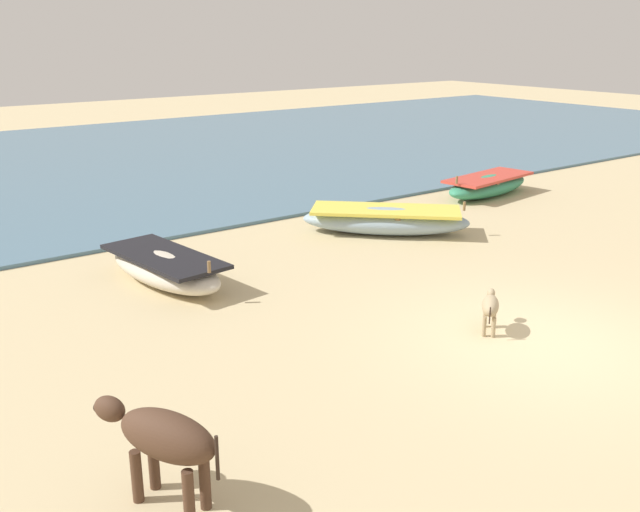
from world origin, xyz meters
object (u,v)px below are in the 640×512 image
(fishing_boat_4, at_px, (386,220))
(cow_adult_dark, at_px, (163,438))
(fishing_boat_2, at_px, (165,267))
(calf_near_dun, at_px, (490,306))
(fishing_boat_0, at_px, (488,185))

(fishing_boat_4, distance_m, cow_adult_dark, 10.02)
(fishing_boat_4, height_order, cow_adult_dark, cow_adult_dark)
(fishing_boat_2, relative_size, calf_near_dun, 4.16)
(fishing_boat_0, relative_size, fishing_boat_2, 1.07)
(fishing_boat_0, distance_m, cow_adult_dark, 14.72)
(fishing_boat_4, bearing_deg, cow_adult_dark, -99.79)
(calf_near_dun, bearing_deg, fishing_boat_0, 1.22)
(fishing_boat_4, bearing_deg, fishing_boat_2, -134.95)
(fishing_boat_0, bearing_deg, cow_adult_dark, 21.11)
(fishing_boat_4, relative_size, cow_adult_dark, 2.40)
(fishing_boat_0, distance_m, fishing_boat_2, 10.29)
(calf_near_dun, bearing_deg, cow_adult_dark, 149.22)
(calf_near_dun, bearing_deg, fishing_boat_4, 25.15)
(fishing_boat_0, relative_size, fishing_boat_4, 0.96)
(fishing_boat_0, height_order, calf_near_dun, fishing_boat_0)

